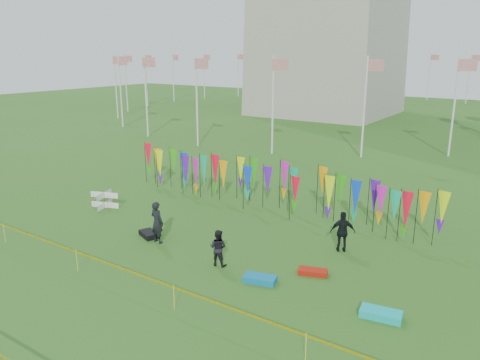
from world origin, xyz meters
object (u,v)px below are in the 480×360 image
Objects in this scene: kite_bag_turquoise at (260,279)px; kite_bag_teal at (381,314)px; box_kite at (105,200)px; person_right at (343,232)px; person_left at (157,222)px; person_mid at (218,248)px; kite_bag_black at (149,234)px; kite_bag_red at (313,272)px.

kite_bag_turquoise is 4.52m from kite_bag_teal.
box_kite is 13.19m from person_right.
person_left is 1.28× the size of person_mid.
box_kite is 0.48× the size of person_left.
kite_bag_black is (-8.07, -3.49, -0.77)m from person_right.
box_kite is at bearing 176.28° from kite_bag_red.
person_left reaches higher than person_mid.
kite_bag_red is (7.18, 1.05, -0.86)m from person_left.
box_kite reaches higher than kite_bag_red.
kite_bag_turquoise is at bearing 43.25° from person_right.
person_left is 3.68m from person_mid.
person_left is at bearing -16.86° from kite_bag_black.
box_kite is at bearing -13.12° from person_left.
box_kite is at bearing -20.39° from person_right.
kite_bag_turquoise is (-1.45, -4.37, -0.77)m from person_right.
kite_bag_teal reaches higher than kite_bag_black.
person_left is at bearing -1.20° from person_right.
kite_bag_turquoise is at bearing -12.26° from box_kite.
person_right is 1.61× the size of kite_bag_red.
kite_bag_black is 0.79× the size of kite_bag_teal.
person_left reaches higher than kite_bag_teal.
kite_bag_teal is (6.68, -0.15, -0.63)m from person_mid.
person_left is 1.46× the size of kite_bag_teal.
kite_bag_turquoise is at bearing -178.28° from kite_bag_teal.
kite_bag_black is (-7.99, -0.80, 0.02)m from kite_bag_red.
person_right is 5.29m from kite_bag_teal.
kite_bag_black is at bearing -174.27° from kite_bag_red.
kite_bag_turquoise is 2.17m from kite_bag_red.
person_left is 1.07× the size of person_right.
kite_bag_teal is (11.15, -0.74, 0.01)m from kite_bag_black.
kite_bag_teal is (10.33, -0.49, -0.83)m from person_left.
person_left is at bearing -171.68° from kite_bag_red.
kite_bag_black is (-6.63, 0.88, -0.00)m from kite_bag_turquoise.
person_mid is at bearing 172.41° from kite_bag_turquoise.
box_kite is at bearing 171.58° from kite_bag_teal.
kite_bag_teal reaches higher than kite_bag_red.
kite_bag_black is at bearing 176.19° from kite_bag_teal.
person_right is (3.60, 4.08, 0.14)m from person_mid.
person_right is (7.26, 3.74, -0.06)m from person_left.
person_mid is 2.27m from kite_bag_turquoise.
person_mid is 1.35× the size of kite_bag_red.
person_right is at bearing 23.36° from kite_bag_black.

